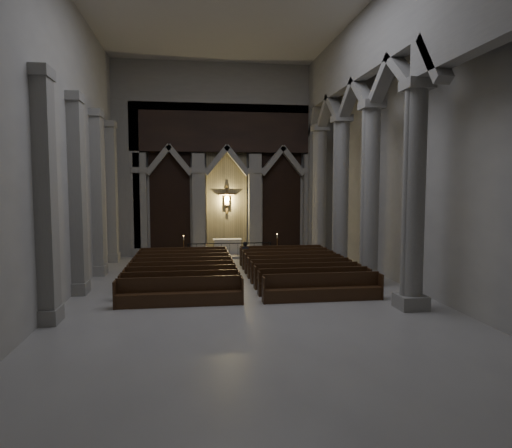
# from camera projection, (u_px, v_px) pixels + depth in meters

# --- Properties ---
(room) EXTENTS (24.00, 24.10, 12.00)m
(room) POSITION_uv_depth(u_px,v_px,m) (249.00, 101.00, 17.38)
(room) COLOR #A29F9A
(room) RESTS_ON ground
(sanctuary_wall) EXTENTS (14.00, 0.77, 12.00)m
(sanctuary_wall) POSITION_uv_depth(u_px,v_px,m) (227.00, 150.00, 28.85)
(sanctuary_wall) COLOR gray
(sanctuary_wall) RESTS_ON ground
(right_arcade) EXTENTS (1.00, 24.00, 12.00)m
(right_arcade) POSITION_uv_depth(u_px,v_px,m) (373.00, 105.00, 19.44)
(right_arcade) COLOR gray
(right_arcade) RESTS_ON ground
(left_pilasters) EXTENTS (0.60, 13.00, 8.03)m
(left_pilasters) POSITION_uv_depth(u_px,v_px,m) (89.00, 196.00, 20.21)
(left_pilasters) COLOR gray
(left_pilasters) RESTS_ON ground
(sanctuary_step) EXTENTS (8.50, 2.60, 0.15)m
(sanctuary_step) POSITION_uv_depth(u_px,v_px,m) (228.00, 255.00, 28.47)
(sanctuary_step) COLOR gray
(sanctuary_step) RESTS_ON ground
(altar) EXTENTS (1.79, 0.72, 0.91)m
(altar) POSITION_uv_depth(u_px,v_px,m) (227.00, 246.00, 28.58)
(altar) COLOR beige
(altar) RESTS_ON sanctuary_step
(altar_rail) EXTENTS (5.03, 0.09, 0.99)m
(altar_rail) POSITION_uv_depth(u_px,v_px,m) (230.00, 248.00, 27.38)
(altar_rail) COLOR black
(altar_rail) RESTS_ON ground
(candle_stand_left) EXTENTS (0.24, 0.24, 1.45)m
(candle_stand_left) POSITION_uv_depth(u_px,v_px,m) (184.00, 253.00, 26.98)
(candle_stand_left) COLOR olive
(candle_stand_left) RESTS_ON ground
(candle_stand_right) EXTENTS (0.25, 0.25, 1.47)m
(candle_stand_right) POSITION_uv_depth(u_px,v_px,m) (277.00, 251.00, 27.80)
(candle_stand_right) COLOR olive
(candle_stand_right) RESTS_ON ground
(pews) EXTENTS (10.06, 8.67, 1.04)m
(pews) POSITION_uv_depth(u_px,v_px,m) (241.00, 273.00, 21.08)
(pews) COLOR black
(pews) RESTS_ON ground
(worshipper) EXTENTS (0.54, 0.40, 1.36)m
(worshipper) POSITION_uv_depth(u_px,v_px,m) (246.00, 254.00, 24.72)
(worshipper) COLOR black
(worshipper) RESTS_ON ground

